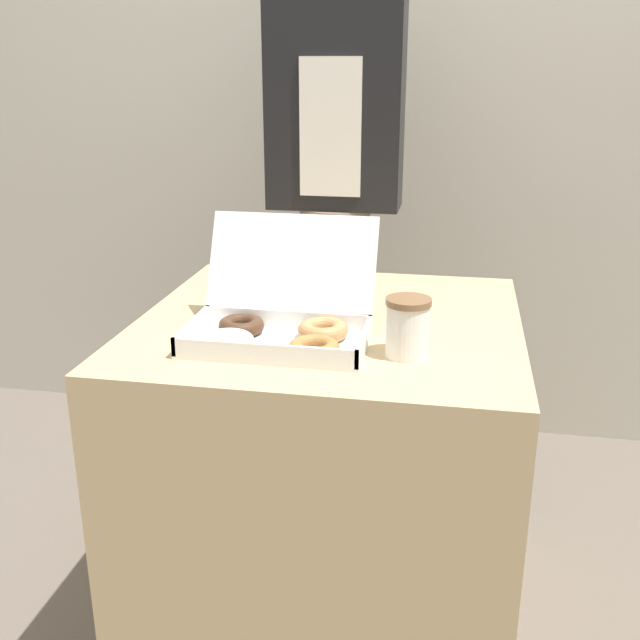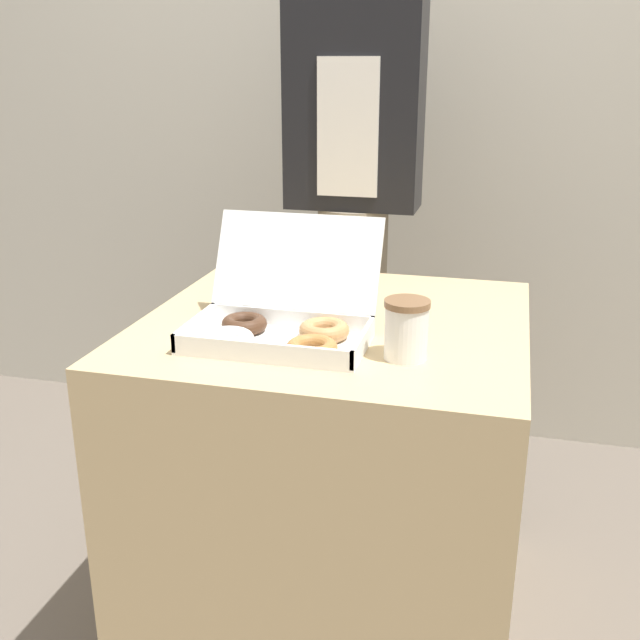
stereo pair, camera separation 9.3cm
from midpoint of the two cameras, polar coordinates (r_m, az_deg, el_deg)
name	(u,v)px [view 2 (the right image)]	position (r m, az deg, el deg)	size (l,w,h in m)	color
ground_plane	(333,604)	(1.97, 2.43, -20.86)	(14.00, 14.00, 0.00)	#665B51
wall_back	(413,51)	(2.56, 8.18, 19.64)	(10.00, 0.05, 2.60)	beige
table	(334,472)	(1.76, 2.60, -11.51)	(0.81, 0.78, 0.74)	tan
donut_box	(281,322)	(1.46, -1.17, -0.20)	(0.35, 0.31, 0.22)	white
coffee_cup	(406,329)	(1.39, 8.52, -0.72)	(0.09, 0.09, 0.11)	white
person_customer	(353,199)	(2.11, 3.84, 9.20)	(0.36, 0.20, 1.64)	gray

